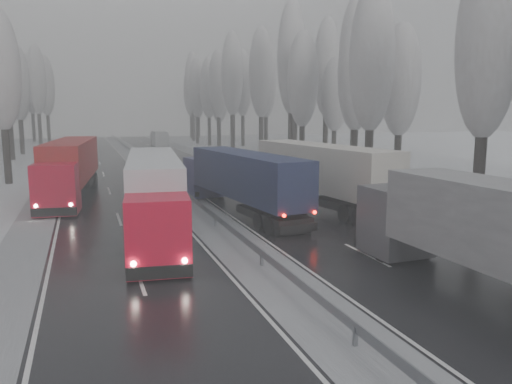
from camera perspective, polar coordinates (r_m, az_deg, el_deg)
carriageway_right at (r=40.34m, az=-0.95°, el=-0.37°), size 7.50×200.00×0.03m
carriageway_left at (r=38.45m, az=-16.00°, el=-1.20°), size 7.50×200.00×0.03m
median_slush at (r=39.05m, az=-8.29°, el=-0.77°), size 3.00×200.00×0.04m
shoulder_right at (r=42.12m, az=5.46°, el=0.01°), size 2.40×200.00×0.04m
shoulder_left at (r=38.53m, az=-23.36°, el=-1.58°), size 2.40×200.00×0.04m
median_guardrail at (r=38.94m, az=-8.31°, el=0.06°), size 0.12×200.00×0.76m
tree_16 at (r=32.51m, az=25.02°, el=15.34°), size 3.60×3.60×16.53m
tree_18 at (r=41.20m, az=13.12°, el=14.51°), size 3.60×3.60×16.58m
tree_19 at (r=47.46m, az=16.21°, el=12.10°), size 3.60×3.60×14.57m
tree_20 at (r=49.84m, az=11.40°, el=12.96°), size 3.60×3.60×15.71m
tree_21 at (r=54.55m, az=11.36°, el=14.58°), size 3.60×3.60×18.62m
tree_22 at (r=58.71m, az=5.37°, el=12.60°), size 3.60×3.60×15.86m
tree_23 at (r=65.00m, az=9.01°, el=10.89°), size 3.60×3.60×13.55m
tree_24 at (r=64.25m, az=4.09°, el=14.95°), size 3.60×3.60×20.49m
tree_25 at (r=70.71m, az=8.08°, el=13.82°), size 3.60×3.60×19.44m
tree_26 at (r=73.55m, az=0.61°, el=13.40°), size 3.60×3.60×18.78m
tree_27 at (r=79.84m, az=4.57°, el=12.50°), size 3.60×3.60×17.62m
tree_28 at (r=83.35m, az=-2.74°, el=13.26°), size 3.60×3.60×19.62m
tree_29 at (r=89.39m, az=1.17°, el=12.37°), size 3.60×3.60×18.11m
tree_30 at (r=92.72m, az=-4.34°, el=12.14°), size 3.60×3.60×17.86m
tree_31 at (r=98.22m, az=-1.54°, el=12.26°), size 3.60×3.60×18.58m
tree_32 at (r=99.98m, az=-5.42°, el=11.72°), size 3.60×3.60×17.33m
tree_33 at (r=104.57m, az=-4.23°, el=10.57°), size 3.60×3.60×14.33m
tree_34 at (r=106.71m, az=-6.82°, el=11.63°), size 3.60×3.60×17.63m
tree_35 at (r=112.89m, az=-2.60°, el=11.75°), size 3.60×3.60×18.25m
tree_36 at (r=116.67m, az=-7.25°, el=12.22°), size 3.60×3.60×20.23m
tree_37 at (r=122.07m, az=-4.36°, el=10.98°), size 3.60×3.60×16.37m
tree_38 at (r=127.28m, az=-7.48°, el=11.32°), size 3.60×3.60×17.97m
tree_39 at (r=131.75m, az=-6.60°, el=10.76°), size 3.60×3.60×16.19m
tree_62 at (r=52.12m, az=-27.21°, el=12.21°), size 3.60×3.60×16.04m
tree_68 at (r=77.61m, az=-26.59°, el=11.22°), size 3.60×3.60×16.65m
tree_70 at (r=87.60m, az=-25.59°, el=11.14°), size 3.60×3.60×17.09m
tree_72 at (r=97.12m, az=-26.48°, el=10.05°), size 3.60×3.60×15.11m
tree_74 at (r=107.60m, az=-23.79°, el=11.61°), size 3.60×3.60×19.68m
tree_76 at (r=116.86m, az=-22.89°, el=11.06°), size 3.60×3.60×18.55m
tree_77 at (r=121.21m, az=-25.37°, el=9.53°), size 3.60×3.60×14.32m
tree_78 at (r=123.70m, az=-24.37°, el=11.12°), size 3.60×3.60×19.55m
tree_79 at (r=127.88m, az=-25.42°, el=10.25°), size 3.60×3.60×17.07m
truck_blue_box at (r=33.10m, az=-1.95°, el=1.68°), size 4.51×16.08×4.09m
truck_cream_box at (r=35.66m, az=6.52°, el=2.50°), size 4.74×17.49×4.45m
box_truck_distant at (r=98.59m, az=-11.00°, el=6.01°), size 2.50×7.99×2.98m
truck_red_white at (r=27.59m, az=-11.57°, el=0.20°), size 4.48×16.80×4.27m
truck_red_red at (r=41.34m, az=-20.49°, el=2.89°), size 4.61×17.48×4.45m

